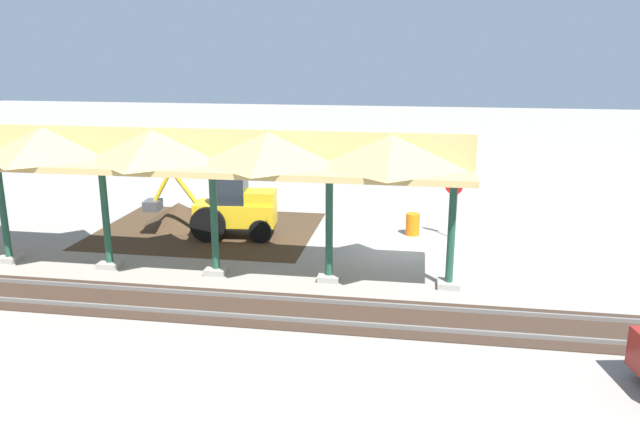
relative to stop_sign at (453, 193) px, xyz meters
The scene contains 8 objects.
ground_plane 2.93m from the stop_sign, 38.87° to the left, with size 120.00×120.00×0.00m, color gray.
dirt_work_zone 10.23m from the stop_sign, ahead, with size 8.96×7.00×0.01m, color #42301E.
platform_canopy 11.59m from the stop_sign, 28.99° to the left, with size 20.48×3.20×4.90m.
rail_tracks 8.56m from the stop_sign, 77.72° to the left, with size 60.00×2.58×0.15m.
stop_sign is the anchor object (origin of this frame).
backhoe 8.83m from the stop_sign, ahead, with size 5.34×1.97×2.82m.
dirt_mound 11.67m from the stop_sign, ahead, with size 6.13×6.13×1.92m, color #42301E.
traffic_barrel 2.08m from the stop_sign, ahead, with size 0.56×0.56×0.90m, color orange.
Camera 1 is at (-0.47, 23.10, 7.39)m, focal length 35.00 mm.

